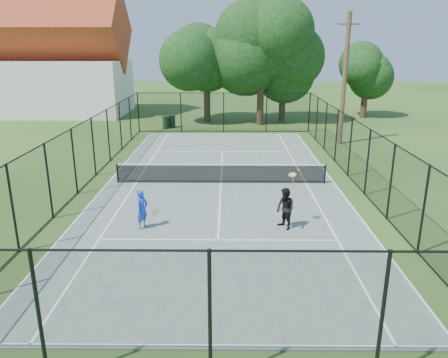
{
  "coord_description": "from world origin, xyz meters",
  "views": [
    {
      "loc": [
        0.33,
        -20.09,
        6.54
      ],
      "look_at": [
        0.17,
        -3.0,
        1.2
      ],
      "focal_mm": 35.0,
      "sensor_mm": 36.0,
      "label": 1
    }
  ],
  "objects_px": {
    "tennis_net": "(221,173)",
    "trash_bin_left": "(166,122)",
    "trash_bin_right": "(172,121)",
    "player_blue": "(142,209)",
    "utility_pole": "(344,79)",
    "player_black": "(285,209)"
  },
  "relations": [
    {
      "from": "tennis_net",
      "to": "trash_bin_left",
      "type": "height_order",
      "value": "tennis_net"
    },
    {
      "from": "tennis_net",
      "to": "utility_pole",
      "type": "distance_m",
      "value": 12.54
    },
    {
      "from": "trash_bin_right",
      "to": "tennis_net",
      "type": "bearing_deg",
      "value": -74.19
    },
    {
      "from": "trash_bin_left",
      "to": "player_blue",
      "type": "bearing_deg",
      "value": -84.67
    },
    {
      "from": "utility_pole",
      "to": "player_black",
      "type": "xyz_separation_m",
      "value": [
        -5.5,
        -14.39,
        -3.45
      ]
    },
    {
      "from": "trash_bin_right",
      "to": "utility_pole",
      "type": "xyz_separation_m",
      "value": [
        12.11,
        -5.84,
        3.78
      ]
    },
    {
      "from": "trash_bin_left",
      "to": "player_black",
      "type": "height_order",
      "value": "player_black"
    },
    {
      "from": "tennis_net",
      "to": "trash_bin_right",
      "type": "bearing_deg",
      "value": 105.81
    },
    {
      "from": "tennis_net",
      "to": "trash_bin_right",
      "type": "distance_m",
      "value": 15.43
    },
    {
      "from": "trash_bin_right",
      "to": "utility_pole",
      "type": "height_order",
      "value": "utility_pole"
    },
    {
      "from": "trash_bin_left",
      "to": "player_blue",
      "type": "distance_m",
      "value": 19.86
    },
    {
      "from": "utility_pole",
      "to": "trash_bin_left",
      "type": "bearing_deg",
      "value": 156.71
    },
    {
      "from": "tennis_net",
      "to": "trash_bin_left",
      "type": "bearing_deg",
      "value": 107.76
    },
    {
      "from": "tennis_net",
      "to": "trash_bin_left",
      "type": "distance_m",
      "value": 15.11
    },
    {
      "from": "tennis_net",
      "to": "trash_bin_left",
      "type": "relative_size",
      "value": 10.39
    },
    {
      "from": "player_blue",
      "to": "trash_bin_right",
      "type": "bearing_deg",
      "value": 94.06
    },
    {
      "from": "trash_bin_left",
      "to": "trash_bin_right",
      "type": "distance_m",
      "value": 0.61
    },
    {
      "from": "trash_bin_right",
      "to": "player_blue",
      "type": "height_order",
      "value": "player_blue"
    },
    {
      "from": "player_blue",
      "to": "trash_bin_left",
      "type": "bearing_deg",
      "value": 95.33
    },
    {
      "from": "tennis_net",
      "to": "utility_pole",
      "type": "bearing_deg",
      "value": 48.69
    },
    {
      "from": "tennis_net",
      "to": "trash_bin_left",
      "type": "xyz_separation_m",
      "value": [
        -4.61,
        14.39,
        -0.09
      ]
    },
    {
      "from": "player_blue",
      "to": "tennis_net",
      "type": "bearing_deg",
      "value": 62.78
    }
  ]
}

